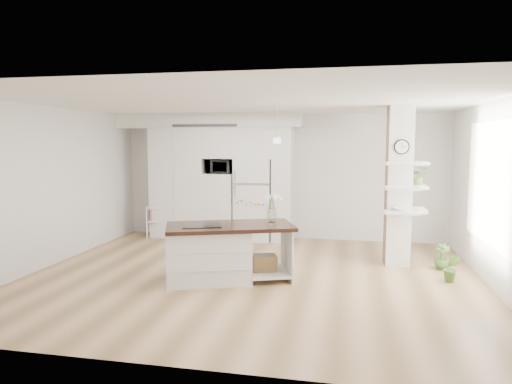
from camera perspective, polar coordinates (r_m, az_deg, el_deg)
floor at (r=7.29m, az=-0.50°, el=-10.46°), size 7.00×6.00×0.01m
room at (r=6.99m, az=-0.52°, el=4.27°), size 7.04×6.04×2.72m
cabinet_wall at (r=9.95m, az=-5.49°, el=2.82°), size 4.00×0.71×2.70m
refrigerator at (r=9.79m, az=-0.25°, el=-0.91°), size 0.78×0.69×1.75m
column at (r=8.05m, az=18.04°, el=0.63°), size 0.69×0.90×2.70m
window at (r=7.44m, az=27.27°, el=0.95°), size 0.00×2.40×2.40m
pendant_light at (r=6.98m, az=13.60°, el=6.27°), size 0.12×0.12×0.10m
kitchen_island at (r=6.99m, az=-5.01°, el=-7.40°), size 2.09×1.51×1.42m
bookshelf at (r=10.34m, az=-11.81°, el=-3.88°), size 0.66×0.54×0.69m
floor_plant_a at (r=7.52m, az=23.25°, el=-8.75°), size 0.29×0.26×0.43m
floor_plant_b at (r=8.20m, az=22.23°, el=-7.50°), size 0.28×0.28×0.43m
microwave at (r=9.85m, az=-4.61°, el=3.17°), size 0.54×0.37×0.30m
shelf_plant at (r=8.23m, az=19.69°, el=1.90°), size 0.27×0.23×0.30m
decor_bowl at (r=7.85m, az=17.58°, el=-2.06°), size 0.22×0.22×0.05m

